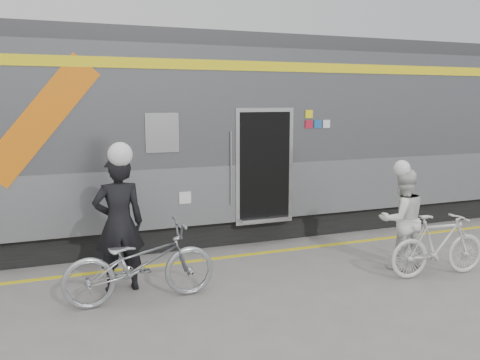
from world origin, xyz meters
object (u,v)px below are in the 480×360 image
man (119,224)px  woman (402,219)px  bicycle_left (140,263)px  bicycle_right (438,245)px

man → woman: bearing=170.7°
bicycle_left → woman: 4.37m
woman → bicycle_right: bearing=124.6°
bicycle_left → man: bearing=19.5°
man → bicycle_right: (4.86, -1.26, -0.51)m
man → bicycle_left: 0.74m
man → bicycle_left: bearing=109.5°
woman → bicycle_right: woman is taller
bicycle_left → bicycle_right: bicycle_left is taller
woman → bicycle_right: size_ratio=0.99×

